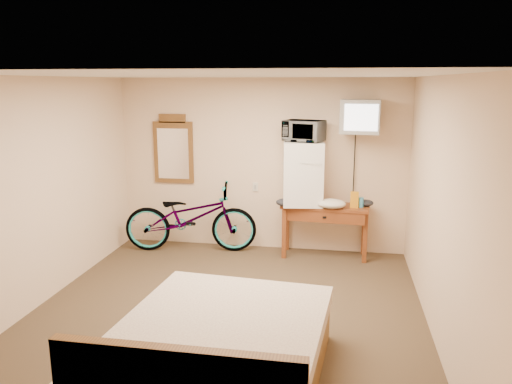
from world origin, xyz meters
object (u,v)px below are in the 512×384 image
mini_fridge (303,173)px  desk (325,215)px  bicycle (191,217)px  blue_cup (361,202)px  crt_television (361,117)px  wall_mirror (173,150)px  microwave (304,131)px  bed (214,360)px

mini_fridge → desk: bearing=-6.0°
mini_fridge → bicycle: mini_fridge is taller
blue_cup → bicycle: size_ratio=0.07×
blue_cup → crt_television: (-0.05, 0.03, 1.17)m
wall_mirror → microwave: bearing=-6.8°
blue_cup → bed: 3.61m
microwave → wall_mirror: 2.00m
bed → wall_mirror: bearing=113.1°
blue_cup → microwave: bearing=176.9°
wall_mirror → bicycle: bearing=-43.6°
blue_cup → bicycle: bearing=-178.9°
desk → wall_mirror: (-2.28, 0.27, 0.83)m
microwave → bicycle: 2.06m
desk → blue_cup: 0.52m
mini_fridge → microwave: size_ratio=1.70×
bed → desk: bearing=77.8°
mini_fridge → wall_mirror: 1.99m
crt_television → desk: bearing=-177.7°
bicycle → bed: 3.54m
desk → microwave: bearing=174.0°
crt_television → mini_fridge: bearing=178.7°
blue_cup → bicycle: (-2.43, -0.04, -0.31)m
microwave → bed: bearing=-78.0°
wall_mirror → bed: (1.55, -3.64, -1.15)m
microwave → bicycle: size_ratio=0.27×
wall_mirror → blue_cup: bearing=-5.8°
desk → bed: size_ratio=0.55×
desk → bed: 3.47m
crt_television → microwave: bearing=178.7°
mini_fridge → bicycle: size_ratio=0.46×
desk → mini_fridge: size_ratio=1.40×
blue_cup → wall_mirror: 2.85m
desk → blue_cup: size_ratio=8.99×
blue_cup → mini_fridge: bearing=176.9°
mini_fridge → wall_mirror: size_ratio=0.86×
microwave → mini_fridge: bearing=-104.9°
bicycle → crt_television: bearing=-96.8°
crt_television → bicycle: crt_television is taller
crt_television → wall_mirror: crt_television is taller
desk → microwave: (-0.32, 0.03, 1.17)m
microwave → crt_television: size_ratio=0.85×
desk → microwave: 1.21m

